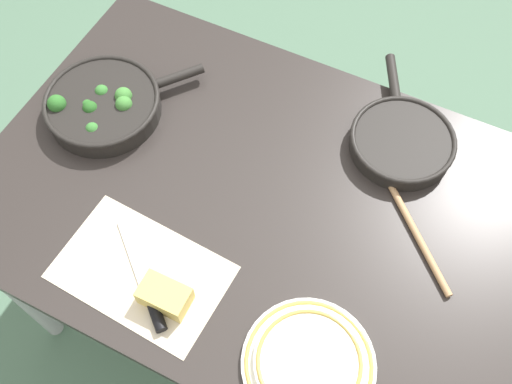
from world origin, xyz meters
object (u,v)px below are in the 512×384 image
(grater_knife, at_px, (148,289))
(skillet_eggs, at_px, (402,141))
(wooden_spoon, at_px, (397,197))
(cheese_block, at_px, (165,296))
(skillet_broccoli, at_px, (104,104))
(dinner_plate_stack, at_px, (309,363))

(grater_knife, bearing_deg, skillet_eggs, -80.75)
(skillet_eggs, height_order, grater_knife, skillet_eggs)
(wooden_spoon, xyz_separation_m, grater_knife, (0.38, 0.43, 0.00))
(skillet_eggs, xyz_separation_m, cheese_block, (0.30, 0.56, 0.00))
(skillet_broccoli, bearing_deg, wooden_spoon, -44.56)
(skillet_eggs, relative_size, cheese_block, 3.56)
(skillet_eggs, bearing_deg, skillet_broccoli, 82.14)
(wooden_spoon, relative_size, dinner_plate_stack, 1.16)
(cheese_block, bearing_deg, dinner_plate_stack, -178.17)
(skillet_eggs, bearing_deg, dinner_plate_stack, 155.11)
(wooden_spoon, bearing_deg, skillet_eggs, -29.01)
(skillet_broccoli, height_order, grater_knife, skillet_broccoli)
(skillet_eggs, relative_size, grater_knife, 1.65)
(skillet_eggs, bearing_deg, cheese_block, 126.21)
(skillet_broccoli, relative_size, skillet_eggs, 0.97)
(wooden_spoon, bearing_deg, cheese_block, 96.46)
(cheese_block, relative_size, dinner_plate_stack, 0.39)
(grater_knife, relative_size, cheese_block, 2.16)
(cheese_block, bearing_deg, skillet_broccoli, -42.60)
(skillet_eggs, height_order, dinner_plate_stack, skillet_eggs)
(skillet_broccoli, distance_m, dinner_plate_stack, 0.76)
(grater_knife, distance_m, cheese_block, 0.05)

